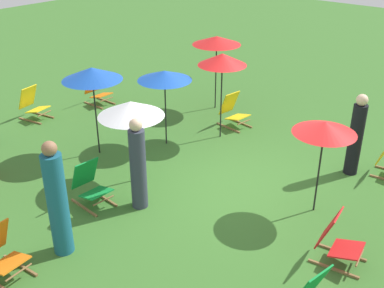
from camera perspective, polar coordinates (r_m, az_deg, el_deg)
ground_plane at (r=9.19m, az=5.79°, el=-4.93°), size 40.00×40.00×0.00m
deckchair_1 at (r=12.54m, az=-18.67°, el=4.53°), size 0.61×0.83×0.83m
deckchair_3 at (r=7.46m, az=17.13°, el=-11.10°), size 0.58×0.82×0.83m
deckchair_4 at (r=13.10m, az=-11.37°, el=6.36°), size 0.48×0.76×0.83m
deckchair_6 at (r=8.63m, az=-12.16°, el=-4.86°), size 0.53×0.79×0.83m
deckchair_8 at (r=7.43m, az=-22.08°, el=-12.16°), size 0.54×0.80×0.83m
deckchair_9 at (r=11.52m, az=5.01°, el=3.95°), size 0.58×0.82×0.83m
umbrella_0 at (r=12.14m, az=3.00°, el=12.38°), size 1.24×1.24×1.93m
umbrella_1 at (r=10.12m, az=-3.33°, el=8.25°), size 1.17×1.17×1.72m
umbrella_2 at (r=7.94m, az=15.75°, el=1.90°), size 1.05×1.05×1.71m
umbrella_3 at (r=8.68m, az=-7.40°, el=4.24°), size 1.23×1.23×1.66m
umbrella_4 at (r=9.83m, az=-12.01°, el=8.29°), size 1.23×1.23×1.93m
umbrella_5 at (r=10.41m, az=3.69°, el=10.16°), size 1.08×1.08×1.99m
person_0 at (r=7.29m, az=-15.97°, el=-6.72°), size 0.35×0.35×1.90m
person_1 at (r=8.17m, az=-6.54°, el=-2.64°), size 0.36×0.36×1.70m
person_3 at (r=9.72m, az=19.20°, el=0.89°), size 0.33×0.33×1.68m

